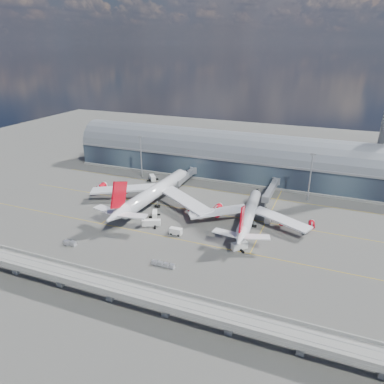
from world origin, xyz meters
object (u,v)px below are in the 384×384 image
at_px(service_truck_2, 151,223).
at_px(service_truck_4, 268,219).
at_px(service_truck_0, 155,214).
at_px(cargo_train_1, 163,264).
at_px(airliner_right, 249,214).
at_px(airliner_left, 153,193).
at_px(floodlight_mast_right, 310,176).
at_px(service_truck_3, 239,246).
at_px(service_truck_5, 152,178).
at_px(cargo_train_0, 70,243).
at_px(service_truck_1, 176,231).
at_px(floodlight_mast_left, 141,155).

relative_size(service_truck_2, service_truck_4, 1.60).
xyz_separation_m(service_truck_0, cargo_train_1, (22.89, -37.24, -0.54)).
xyz_separation_m(service_truck_4, cargo_train_1, (-28.74, -51.55, -0.75)).
bearing_deg(airliner_right, airliner_left, 170.48).
xyz_separation_m(floodlight_mast_right, service_truck_3, (-19.83, -63.35, -12.01)).
distance_m(floodlight_mast_right, service_truck_5, 91.35).
bearing_deg(cargo_train_0, airliner_left, -8.36).
distance_m(airliner_right, service_truck_5, 77.32).
relative_size(service_truck_0, service_truck_3, 1.04).
xyz_separation_m(service_truck_3, cargo_train_1, (-23.03, -22.69, -0.79)).
bearing_deg(service_truck_1, floodlight_mast_right, -39.22).
height_order(airliner_right, service_truck_5, airliner_right).
xyz_separation_m(service_truck_1, service_truck_2, (-13.75, 3.34, 0.02)).
height_order(service_truck_4, cargo_train_1, service_truck_4).
relative_size(service_truck_0, service_truck_2, 0.76).
height_order(floodlight_mast_right, airliner_right, floodlight_mast_right).
height_order(floodlight_mast_left, service_truck_5, floodlight_mast_left).
xyz_separation_m(service_truck_1, cargo_train_1, (5.95, -24.44, -0.75)).
height_order(floodlight_mast_left, service_truck_3, floodlight_mast_left).
height_order(airliner_left, service_truck_2, airliner_left).
bearing_deg(service_truck_1, service_truck_0, 52.09).
height_order(airliner_right, cargo_train_1, airliner_right).
xyz_separation_m(floodlight_mast_left, service_truck_4, (85.88, -34.49, -12.05)).
relative_size(service_truck_0, cargo_train_1, 0.70).
bearing_deg(cargo_train_1, service_truck_1, 14.43).
height_order(service_truck_1, service_truck_4, service_truck_1).
distance_m(service_truck_3, service_truck_4, 29.42).
bearing_deg(cargo_train_0, service_truck_5, 9.32).
bearing_deg(airliner_left, cargo_train_1, -55.58).
bearing_deg(airliner_right, cargo_train_1, -120.29).
height_order(floodlight_mast_left, floodlight_mast_right, same).
bearing_deg(cargo_train_0, service_truck_3, -64.76).
bearing_deg(service_truck_3, airliner_right, 140.16).
relative_size(airliner_right, cargo_train_1, 6.38).
relative_size(service_truck_4, service_truck_5, 0.78).
height_order(service_truck_2, cargo_train_1, service_truck_2).
bearing_deg(floodlight_mast_right, service_truck_0, -143.41).
xyz_separation_m(floodlight_mast_left, service_truck_5, (9.53, -4.11, -11.93)).
bearing_deg(service_truck_4, airliner_right, -146.78).
bearing_deg(service_truck_2, cargo_train_0, 116.32).
xyz_separation_m(airliner_left, service_truck_2, (10.22, -21.58, -5.05)).
relative_size(floodlight_mast_right, service_truck_3, 4.00).
bearing_deg(floodlight_mast_left, airliner_right, -27.04).
xyz_separation_m(airliner_left, service_truck_3, (52.94, -26.67, -5.03)).
distance_m(airliner_right, service_truck_1, 34.73).
height_order(airliner_right, service_truck_0, airliner_right).
distance_m(floodlight_mast_left, service_truck_4, 93.33).
relative_size(floodlight_mast_right, cargo_train_0, 4.35).
relative_size(airliner_right, cargo_train_0, 10.32).
xyz_separation_m(airliner_left, service_truck_0, (7.02, -12.12, -5.29)).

